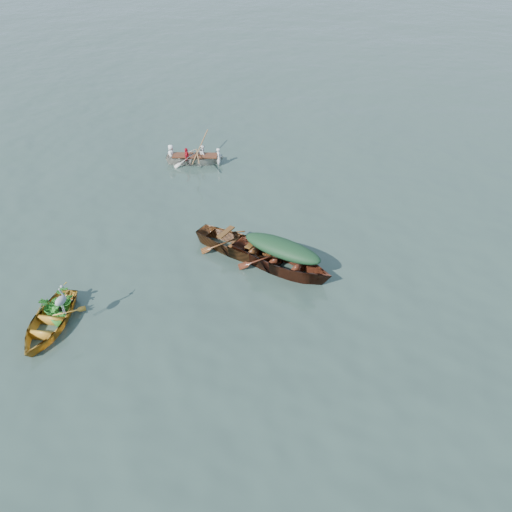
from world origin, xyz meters
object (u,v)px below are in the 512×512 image
Objects in this scene: heron at (62,305)px; open_wooden_boat at (240,254)px; yellow_dinghy at (50,328)px; rowed_boat at (196,163)px; green_tarp_boat at (281,270)px.

open_wooden_boat is at bearing 44.93° from heron.
open_wooden_boat is 6.06m from heron.
heron reaches higher than yellow_dinghy.
open_wooden_boat reaches higher than rowed_boat.
green_tarp_boat reaches higher than open_wooden_boat.
open_wooden_boat is at bearing -160.93° from rowed_boat.
green_tarp_boat is at bearing 31.63° from heron.
yellow_dinghy is 0.71× the size of open_wooden_boat.
rowed_boat is (-4.85, 5.43, 0.00)m from open_wooden_boat.
heron is (-4.50, -5.01, 0.91)m from green_tarp_boat.
yellow_dinghy is 0.91× the size of rowed_boat.
yellow_dinghy is 1.07m from heron.
heron is at bearing 159.79° from open_wooden_boat.
open_wooden_boat is (-1.63, 0.25, 0.00)m from green_tarp_boat.
green_tarp_boat is 1.65m from open_wooden_boat.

